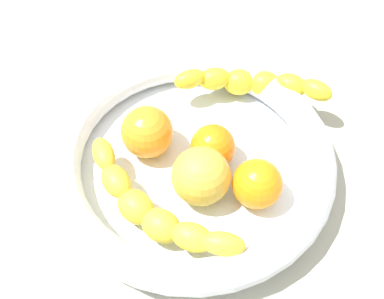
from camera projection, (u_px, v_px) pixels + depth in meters
kitchen_counter at (192, 178)px, 58.17cm from camera, size 120.00×120.00×3.00cm
fruit_bowl at (192, 159)px, 54.70cm from camera, size 34.10×34.10×5.47cm
banana_draped_left at (252, 83)px, 59.74cm from camera, size 10.11×19.71×4.76cm
banana_draped_right at (153, 209)px, 48.72cm from camera, size 18.54×14.72×4.41cm
orange_front at (213, 148)px, 53.69cm from camera, size 5.43×5.43×5.43cm
orange_mid_left at (257, 184)px, 50.55cm from camera, size 5.71×5.71×5.71cm
orange_mid_right at (147, 132)px, 54.55cm from camera, size 6.38×6.38×6.38cm
apple_yellow at (197, 177)px, 50.50cm from camera, size 6.73×6.73×6.73cm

